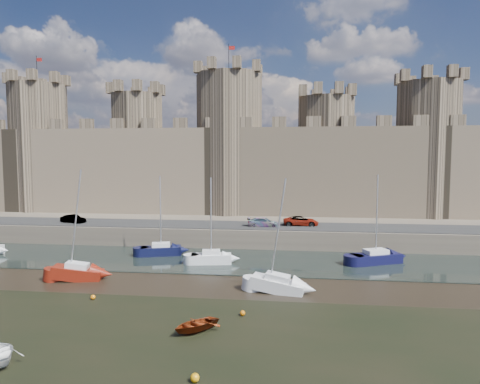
{
  "coord_description": "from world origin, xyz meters",
  "views": [
    {
      "loc": [
        12.57,
        -23.44,
        11.9
      ],
      "look_at": [
        7.04,
        22.0,
        8.11
      ],
      "focal_mm": 32.0,
      "sensor_mm": 36.0,
      "label": 1
    }
  ],
  "objects_px": {
    "sailboat_1": "(161,249)",
    "sailboat_4": "(78,272)",
    "car_3": "(301,221)",
    "car_1": "(73,219)",
    "sailboat_5": "(278,284)",
    "sailboat_2": "(211,257)",
    "sailboat_3": "(376,257)",
    "car_2": "(264,222)"
  },
  "relations": [
    {
      "from": "sailboat_1",
      "to": "sailboat_4",
      "type": "distance_m",
      "value": 11.85
    },
    {
      "from": "car_3",
      "to": "sailboat_4",
      "type": "relative_size",
      "value": 0.44
    },
    {
      "from": "car_1",
      "to": "sailboat_5",
      "type": "relative_size",
      "value": 0.37
    },
    {
      "from": "sailboat_2",
      "to": "car_1",
      "type": "bearing_deg",
      "value": 143.49
    },
    {
      "from": "sailboat_5",
      "to": "car_1",
      "type": "bearing_deg",
      "value": 156.06
    },
    {
      "from": "car_1",
      "to": "sailboat_2",
      "type": "bearing_deg",
      "value": -100.33
    },
    {
      "from": "sailboat_3",
      "to": "sailboat_4",
      "type": "relative_size",
      "value": 0.92
    },
    {
      "from": "car_2",
      "to": "sailboat_2",
      "type": "bearing_deg",
      "value": 156.09
    },
    {
      "from": "car_3",
      "to": "sailboat_3",
      "type": "relative_size",
      "value": 0.48
    },
    {
      "from": "car_3",
      "to": "sailboat_1",
      "type": "xyz_separation_m",
      "value": [
        -16.83,
        -9.0,
        -2.4
      ]
    },
    {
      "from": "car_2",
      "to": "sailboat_4",
      "type": "distance_m",
      "value": 24.98
    },
    {
      "from": "car_2",
      "to": "car_3",
      "type": "height_order",
      "value": "car_3"
    },
    {
      "from": "car_2",
      "to": "sailboat_5",
      "type": "xyz_separation_m",
      "value": [
        2.54,
        -19.68,
        -2.4
      ]
    },
    {
      "from": "sailboat_3",
      "to": "car_2",
      "type": "bearing_deg",
      "value": 122.97
    },
    {
      "from": "car_1",
      "to": "sailboat_3",
      "type": "distance_m",
      "value": 40.93
    },
    {
      "from": "sailboat_1",
      "to": "sailboat_3",
      "type": "distance_m",
      "value": 24.91
    },
    {
      "from": "sailboat_3",
      "to": "sailboat_4",
      "type": "height_order",
      "value": "sailboat_4"
    },
    {
      "from": "sailboat_1",
      "to": "sailboat_3",
      "type": "bearing_deg",
      "value": -19.0
    },
    {
      "from": "car_2",
      "to": "sailboat_5",
      "type": "distance_m",
      "value": 19.99
    },
    {
      "from": "car_3",
      "to": "sailboat_1",
      "type": "relative_size",
      "value": 0.5
    },
    {
      "from": "car_2",
      "to": "sailboat_3",
      "type": "distance_m",
      "value": 15.69
    },
    {
      "from": "car_2",
      "to": "car_3",
      "type": "distance_m",
      "value": 5.17
    },
    {
      "from": "car_2",
      "to": "car_3",
      "type": "xyz_separation_m",
      "value": [
        4.97,
        1.44,
        0.03
      ]
    },
    {
      "from": "car_2",
      "to": "sailboat_2",
      "type": "height_order",
      "value": "sailboat_2"
    },
    {
      "from": "sailboat_5",
      "to": "car_3",
      "type": "bearing_deg",
      "value": 93.1
    },
    {
      "from": "sailboat_4",
      "to": "car_2",
      "type": "bearing_deg",
      "value": 36.02
    },
    {
      "from": "sailboat_2",
      "to": "sailboat_4",
      "type": "distance_m",
      "value": 13.93
    },
    {
      "from": "sailboat_1",
      "to": "sailboat_5",
      "type": "xyz_separation_m",
      "value": [
        14.4,
        -12.13,
        -0.04
      ]
    },
    {
      "from": "sailboat_4",
      "to": "sailboat_5",
      "type": "distance_m",
      "value": 19.4
    },
    {
      "from": "sailboat_2",
      "to": "sailboat_3",
      "type": "bearing_deg",
      "value": -3.02
    },
    {
      "from": "car_1",
      "to": "car_2",
      "type": "bearing_deg",
      "value": -74.1
    },
    {
      "from": "sailboat_1",
      "to": "sailboat_5",
      "type": "height_order",
      "value": "sailboat_5"
    },
    {
      "from": "sailboat_1",
      "to": "sailboat_3",
      "type": "relative_size",
      "value": 0.97
    },
    {
      "from": "car_3",
      "to": "car_1",
      "type": "bearing_deg",
      "value": 90.61
    },
    {
      "from": "sailboat_1",
      "to": "sailboat_4",
      "type": "bearing_deg",
      "value": -131.73
    },
    {
      "from": "sailboat_2",
      "to": "sailboat_4",
      "type": "relative_size",
      "value": 0.89
    },
    {
      "from": "car_2",
      "to": "car_1",
      "type": "bearing_deg",
      "value": 91.64
    },
    {
      "from": "car_1",
      "to": "sailboat_3",
      "type": "xyz_separation_m",
      "value": [
        40.01,
        -8.34,
        -2.34
      ]
    },
    {
      "from": "car_2",
      "to": "sailboat_4",
      "type": "bearing_deg",
      "value": 138.94
    },
    {
      "from": "car_2",
      "to": "sailboat_3",
      "type": "height_order",
      "value": "sailboat_3"
    },
    {
      "from": "car_2",
      "to": "sailboat_1",
      "type": "relative_size",
      "value": 0.45
    },
    {
      "from": "sailboat_2",
      "to": "sailboat_3",
      "type": "xyz_separation_m",
      "value": [
        18.14,
        2.36,
        -0.01
      ]
    }
  ]
}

